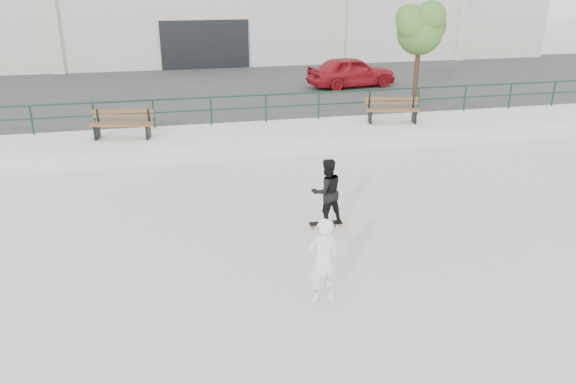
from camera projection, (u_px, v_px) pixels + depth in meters
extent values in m
plane|color=#B8B1A9|center=(321.00, 283.00, 10.81)|extent=(120.00, 120.00, 0.00)
cube|color=silver|center=(245.00, 139.00, 19.35)|extent=(30.00, 3.00, 0.50)
cube|color=#333333|center=(218.00, 93.00, 27.07)|extent=(60.00, 14.00, 0.50)
cylinder|color=#143724|center=(238.00, 96.00, 20.08)|extent=(28.00, 0.06, 0.06)
cylinder|color=#143724|center=(239.00, 108.00, 20.24)|extent=(28.00, 0.05, 0.05)
cylinder|color=#143724|center=(32.00, 120.00, 18.80)|extent=(0.06, 0.06, 1.00)
cylinder|color=#143724|center=(94.00, 117.00, 19.22)|extent=(0.06, 0.06, 1.00)
cylinder|color=#143724|center=(154.00, 114.00, 19.63)|extent=(0.06, 0.06, 1.00)
cylinder|color=#143724|center=(211.00, 111.00, 20.05)|extent=(0.06, 0.06, 1.00)
cylinder|color=#143724|center=(266.00, 108.00, 20.47)|extent=(0.06, 0.06, 1.00)
cylinder|color=#143724|center=(319.00, 106.00, 20.89)|extent=(0.06, 0.06, 1.00)
cylinder|color=#143724|center=(369.00, 103.00, 21.30)|extent=(0.06, 0.06, 1.00)
cylinder|color=#143724|center=(418.00, 101.00, 21.72)|extent=(0.06, 0.06, 1.00)
cylinder|color=#143724|center=(465.00, 98.00, 22.14)|extent=(0.06, 0.06, 1.00)
cylinder|color=#143724|center=(510.00, 96.00, 22.55)|extent=(0.06, 0.06, 1.00)
cylinder|color=#143724|center=(553.00, 94.00, 22.97)|extent=(0.06, 0.06, 1.00)
cube|color=black|center=(205.00, 49.00, 31.99)|extent=(5.00, 0.15, 3.20)
cube|color=beige|center=(52.00, 24.00, 29.74)|extent=(0.60, 0.25, 6.20)
cube|color=beige|center=(340.00, 19.00, 33.08)|extent=(0.60, 0.25, 6.20)
cube|color=beige|center=(463.00, 17.00, 34.74)|extent=(0.60, 0.25, 6.20)
cube|color=brown|center=(120.00, 126.00, 18.20)|extent=(2.00, 0.51, 0.04)
cube|color=brown|center=(122.00, 124.00, 18.39)|extent=(2.00, 0.51, 0.04)
cube|color=brown|center=(123.00, 123.00, 18.57)|extent=(2.00, 0.51, 0.04)
cube|color=brown|center=(123.00, 116.00, 18.58)|extent=(1.98, 0.43, 0.11)
cube|color=brown|center=(123.00, 111.00, 18.52)|extent=(1.98, 0.43, 0.11)
cube|color=black|center=(97.00, 132.00, 18.45)|extent=(0.17, 0.56, 0.47)
cube|color=black|center=(98.00, 116.00, 18.55)|extent=(0.08, 0.07, 0.47)
cube|color=black|center=(148.00, 131.00, 18.50)|extent=(0.17, 0.56, 0.47)
cube|color=black|center=(149.00, 116.00, 18.61)|extent=(0.08, 0.07, 0.47)
cube|color=brown|center=(393.00, 111.00, 20.19)|extent=(1.94, 0.53, 0.04)
cube|color=brown|center=(392.00, 110.00, 20.37)|extent=(1.94, 0.53, 0.04)
cube|color=brown|center=(391.00, 109.00, 20.56)|extent=(1.94, 0.53, 0.04)
cube|color=brown|center=(391.00, 103.00, 20.56)|extent=(1.92, 0.45, 0.11)
cube|color=brown|center=(392.00, 99.00, 20.51)|extent=(1.92, 0.45, 0.11)
cube|color=black|center=(370.00, 117.00, 20.45)|extent=(0.18, 0.54, 0.46)
cube|color=black|center=(369.00, 103.00, 20.55)|extent=(0.07, 0.07, 0.46)
cube|color=black|center=(414.00, 116.00, 20.47)|extent=(0.18, 0.54, 0.46)
cube|color=black|center=(413.00, 103.00, 20.58)|extent=(0.07, 0.07, 0.46)
cylinder|color=#462B23|center=(416.00, 73.00, 23.38)|extent=(0.21, 0.21, 2.48)
sphere|color=#3D6B27|center=(420.00, 32.00, 22.78)|extent=(1.86, 1.86, 1.86)
sphere|color=#3D6B27|center=(428.00, 26.00, 23.10)|extent=(1.45, 1.45, 1.45)
sphere|color=#3D6B27|center=(413.00, 24.00, 22.39)|extent=(1.34, 1.34, 1.34)
sphere|color=#3D6B27|center=(430.00, 16.00, 22.22)|extent=(1.24, 1.24, 1.24)
sphere|color=#3D6B27|center=(409.00, 18.00, 22.91)|extent=(1.14, 1.14, 1.14)
imported|color=maroon|center=(351.00, 72.00, 26.86)|extent=(4.48, 2.40, 1.45)
cube|color=black|center=(326.00, 223.00, 13.23)|extent=(0.79, 0.23, 0.02)
cube|color=brown|center=(326.00, 224.00, 13.24)|extent=(0.79, 0.23, 0.01)
cube|color=gray|center=(315.00, 225.00, 13.20)|extent=(0.07, 0.16, 0.03)
cube|color=gray|center=(336.00, 224.00, 13.29)|extent=(0.07, 0.16, 0.03)
cylinder|color=beige|center=(316.00, 228.00, 13.12)|extent=(0.06, 0.03, 0.06)
cylinder|color=beige|center=(314.00, 224.00, 13.29)|extent=(0.06, 0.03, 0.06)
cylinder|color=beige|center=(337.00, 226.00, 13.21)|extent=(0.06, 0.03, 0.06)
cylinder|color=beige|center=(335.00, 223.00, 13.38)|extent=(0.06, 0.03, 0.06)
imported|color=black|center=(327.00, 191.00, 12.94)|extent=(0.86, 0.72, 1.58)
imported|color=white|center=(323.00, 261.00, 9.96)|extent=(0.62, 0.43, 1.63)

